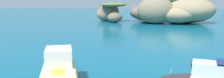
{
  "coord_description": "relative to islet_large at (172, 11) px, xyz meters",
  "views": [
    {
      "loc": [
        5.23,
        -5.77,
        7.47
      ],
      "look_at": [
        3.29,
        23.93,
        2.48
      ],
      "focal_mm": 37.64,
      "sensor_mm": 36.0,
      "label": 1
    }
  ],
  "objects": [
    {
      "name": "islet_large",
      "position": [
        0.0,
        0.0,
        0.0
      ],
      "size": [
        29.59,
        22.12,
        8.46
      ],
      "color": "#9E8966",
      "rests_on": "ground"
    },
    {
      "name": "islet_small",
      "position": [
        -20.95,
        4.28,
        -0.74
      ],
      "size": [
        11.98,
        13.56,
        6.66
      ],
      "color": "#84755B",
      "rests_on": "ground"
    },
    {
      "name": "motorboat_yellow",
      "position": [
        -20.6,
        -58.64,
        -2.84
      ],
      "size": [
        6.05,
        11.52,
        3.25
      ],
      "color": "yellow",
      "rests_on": "ground"
    }
  ]
}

